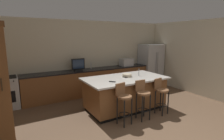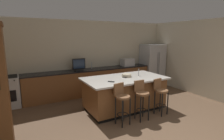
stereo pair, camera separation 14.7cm
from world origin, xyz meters
The scene contains 16 objects.
wall_back centered at (0.00, 4.28, 1.33)m, with size 6.93×0.12×2.66m, color beige.
wall_right centered at (3.27, 2.14, 1.33)m, with size 0.12×4.68×2.66m, color beige.
counter_back centered at (-0.10, 3.90, 0.46)m, with size 4.68×0.62×0.92m.
kitchen_island centered at (0.21, 2.15, 0.47)m, with size 2.35×1.28×0.93m.
refrigerator centered at (2.70, 3.84, 0.88)m, with size 0.91×0.76×1.76m.
range_oven centered at (-2.81, 3.90, 0.47)m, with size 0.70×0.63×0.94m.
microwave centered at (1.46, 3.90, 1.07)m, with size 0.48×0.36×0.29m, color #B7BABF.
tv_monitor centered at (-0.59, 3.85, 1.12)m, with size 0.45×0.16×0.42m.
sink_faucet_back centered at (-0.05, 4.00, 1.04)m, with size 0.02×0.02×0.24m, color #B2B2B7.
sink_faucet_island centered at (0.70, 2.15, 1.04)m, with size 0.02×0.02×0.22m, color #B2B2B7.
bar_stool_left centered at (-0.36, 1.38, 0.60)m, with size 0.34×0.36×1.00m.
bar_stool_center centered at (0.21, 1.37, 0.60)m, with size 0.34×0.34×1.00m.
bar_stool_right centered at (0.87, 1.38, 0.58)m, with size 0.34×0.36×0.97m.
fruit_bowl centered at (0.33, 2.24, 0.97)m, with size 0.27×0.27×0.08m, color beige.
cell_phone centered at (0.21, 2.17, 0.93)m, with size 0.07×0.15×0.01m, color black.
tv_remote centered at (-0.36, 1.90, 0.94)m, with size 0.04×0.17×0.02m, color black.
Camera 2 is at (-2.48, -2.03, 2.09)m, focal length 28.52 mm.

